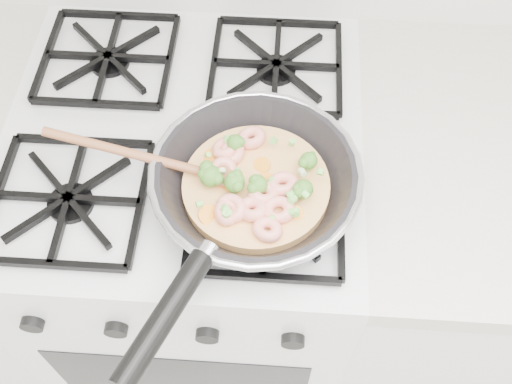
{
  "coord_description": "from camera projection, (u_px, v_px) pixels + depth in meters",
  "views": [
    {
      "loc": [
        0.16,
        1.08,
        1.69
      ],
      "look_at": [
        0.13,
        1.57,
        0.93
      ],
      "focal_mm": 42.34,
      "sensor_mm": 36.0,
      "label": 1
    }
  ],
  "objects": [
    {
      "name": "skillet",
      "position": [
        253.0,
        184.0,
        0.88
      ],
      "size": [
        0.46,
        0.47,
        0.1
      ],
      "rotation": [
        0.0,
        0.0,
        0.15
      ],
      "color": "black",
      "rests_on": "stove"
    },
    {
      "name": "stove",
      "position": [
        202.0,
        255.0,
        1.37
      ],
      "size": [
        0.6,
        0.6,
        0.92
      ],
      "color": "white",
      "rests_on": "ground"
    }
  ]
}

